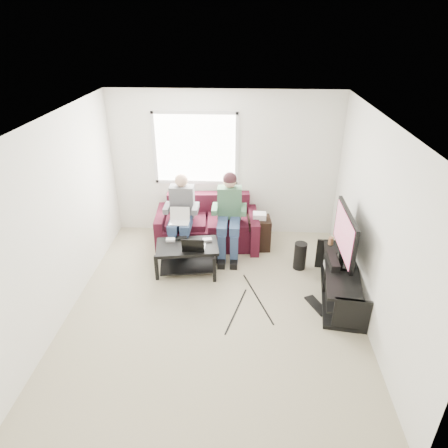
# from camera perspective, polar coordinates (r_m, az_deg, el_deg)

# --- Properties ---
(floor) EXTENTS (4.50, 4.50, 0.00)m
(floor) POSITION_cam_1_polar(r_m,az_deg,el_deg) (5.76, -1.26, -11.54)
(floor) COLOR tan
(floor) RESTS_ON ground
(ceiling) EXTENTS (4.50, 4.50, 0.00)m
(ceiling) POSITION_cam_1_polar(r_m,az_deg,el_deg) (4.59, -1.60, 14.55)
(ceiling) COLOR white
(ceiling) RESTS_ON wall_back
(wall_back) EXTENTS (4.50, 0.00, 4.50)m
(wall_back) POSITION_cam_1_polar(r_m,az_deg,el_deg) (7.11, 0.04, 8.38)
(wall_back) COLOR white
(wall_back) RESTS_ON floor
(wall_front) EXTENTS (4.50, 0.00, 4.50)m
(wall_front) POSITION_cam_1_polar(r_m,az_deg,el_deg) (3.23, -4.75, -18.68)
(wall_front) COLOR white
(wall_front) RESTS_ON floor
(wall_left) EXTENTS (0.00, 4.50, 4.50)m
(wall_left) POSITION_cam_1_polar(r_m,az_deg,el_deg) (5.57, -22.40, 0.55)
(wall_left) COLOR white
(wall_left) RESTS_ON floor
(wall_right) EXTENTS (0.00, 4.50, 4.50)m
(wall_right) POSITION_cam_1_polar(r_m,az_deg,el_deg) (5.29, 20.75, -0.57)
(wall_right) COLOR white
(wall_right) RESTS_ON floor
(window) EXTENTS (1.48, 0.04, 1.28)m
(window) POSITION_cam_1_polar(r_m,az_deg,el_deg) (7.05, -4.10, 10.69)
(window) COLOR white
(window) RESTS_ON wall_back
(sofa) EXTENTS (1.84, 0.95, 0.84)m
(sofa) POSITION_cam_1_polar(r_m,az_deg,el_deg) (7.10, -2.40, -0.38)
(sofa) COLOR #46111F
(sofa) RESTS_ON floor
(person_left) EXTENTS (0.40, 0.70, 1.34)m
(person_left) POSITION_cam_1_polar(r_m,az_deg,el_deg) (6.69, -6.13, 1.70)
(person_left) COLOR #2F486A
(person_left) RESTS_ON sofa
(person_right) EXTENTS (0.40, 0.71, 1.39)m
(person_right) POSITION_cam_1_polar(r_m,az_deg,el_deg) (6.60, 0.75, 2.08)
(person_right) COLOR #2F486A
(person_right) RESTS_ON sofa
(laptop_silver) EXTENTS (0.33, 0.24, 0.24)m
(laptop_silver) POSITION_cam_1_polar(r_m,az_deg,el_deg) (6.50, -6.42, 0.68)
(laptop_silver) COLOR silver
(laptop_silver) RESTS_ON person_left
(coffee_table) EXTENTS (1.03, 0.72, 0.48)m
(coffee_table) POSITION_cam_1_polar(r_m,az_deg,el_deg) (6.29, -5.25, -4.02)
(coffee_table) COLOR black
(coffee_table) RESTS_ON floor
(laptop_black) EXTENTS (0.39, 0.32, 0.24)m
(laptop_black) POSITION_cam_1_polar(r_m,az_deg,el_deg) (6.08, -4.33, -2.49)
(laptop_black) COLOR black
(laptop_black) RESTS_ON coffee_table
(controller_a) EXTENTS (0.15, 0.10, 0.04)m
(controller_a) POSITION_cam_1_polar(r_m,az_deg,el_deg) (6.37, -7.65, -2.25)
(controller_a) COLOR silver
(controller_a) RESTS_ON coffee_table
(controller_b) EXTENTS (0.15, 0.11, 0.04)m
(controller_b) POSITION_cam_1_polar(r_m,az_deg,el_deg) (6.39, -5.97, -2.04)
(controller_b) COLOR black
(controller_b) RESTS_ON coffee_table
(controller_c) EXTENTS (0.16, 0.12, 0.04)m
(controller_c) POSITION_cam_1_polar(r_m,az_deg,el_deg) (6.31, -2.41, -2.28)
(controller_c) COLOR gray
(controller_c) RESTS_ON coffee_table
(tv_stand) EXTENTS (0.66, 1.58, 0.51)m
(tv_stand) POSITION_cam_1_polar(r_m,az_deg,el_deg) (6.03, 16.17, -8.13)
(tv_stand) COLOR black
(tv_stand) RESTS_ON floor
(tv) EXTENTS (0.12, 1.10, 0.81)m
(tv) POSITION_cam_1_polar(r_m,az_deg,el_deg) (5.73, 16.90, -1.51)
(tv) COLOR black
(tv) RESTS_ON tv_stand
(soundbar) EXTENTS (0.12, 0.50, 0.10)m
(soundbar) POSITION_cam_1_polar(r_m,az_deg,el_deg) (5.90, 15.26, -4.97)
(soundbar) COLOR black
(soundbar) RESTS_ON tv_stand
(drink_cup) EXTENTS (0.08, 0.08, 0.12)m
(drink_cup) POSITION_cam_1_polar(r_m,az_deg,el_deg) (6.36, 15.03, -2.34)
(drink_cup) COLOR #976341
(drink_cup) RESTS_ON tv_stand
(console_white) EXTENTS (0.30, 0.22, 0.06)m
(console_white) POSITION_cam_1_polar(r_m,az_deg,el_deg) (5.67, 17.05, -9.88)
(console_white) COLOR silver
(console_white) RESTS_ON tv_stand
(console_grey) EXTENTS (0.34, 0.26, 0.08)m
(console_grey) POSITION_cam_1_polar(r_m,az_deg,el_deg) (6.22, 15.73, -5.92)
(console_grey) COLOR gray
(console_grey) RESTS_ON tv_stand
(console_black) EXTENTS (0.38, 0.30, 0.07)m
(console_black) POSITION_cam_1_polar(r_m,az_deg,el_deg) (5.94, 16.36, -7.81)
(console_black) COLOR black
(console_black) RESTS_ON tv_stand
(subwoofer) EXTENTS (0.20, 0.20, 0.45)m
(subwoofer) POSITION_cam_1_polar(r_m,az_deg,el_deg) (6.52, 10.81, -4.49)
(subwoofer) COLOR black
(subwoofer) RESTS_ON floor
(keyboard_floor) EXTENTS (0.32, 0.46, 0.02)m
(keyboard_floor) POSITION_cam_1_polar(r_m,az_deg,el_deg) (5.89, 13.11, -11.26)
(keyboard_floor) COLOR black
(keyboard_floor) RESTS_ON floor
(end_table) EXTENTS (0.38, 0.38, 0.67)m
(end_table) POSITION_cam_1_polar(r_m,az_deg,el_deg) (6.96, 4.99, -1.19)
(end_table) COLOR black
(end_table) RESTS_ON floor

